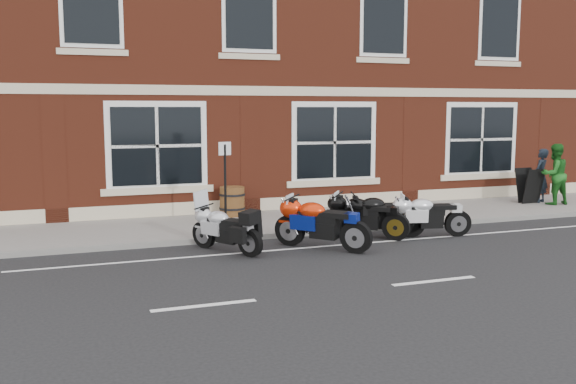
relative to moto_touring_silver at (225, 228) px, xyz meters
name	(u,v)px	position (x,y,z in m)	size (l,w,h in m)	color
ground	(356,246)	(2.78, -0.43, -0.51)	(80.00, 80.00, 0.00)	black
sidewalk	(305,220)	(2.78, 2.57, -0.45)	(30.00, 3.00, 0.12)	slate
kerb	(329,231)	(2.78, 0.99, -0.45)	(30.00, 0.16, 0.12)	slate
pub_building	(227,21)	(2.78, 10.07, 5.49)	(24.00, 12.00, 12.00)	maroon
moto_touring_silver	(225,228)	(0.00, 0.00, 0.00)	(1.08, 1.68, 1.24)	black
moto_sport_red	(321,222)	(1.95, -0.44, 0.07)	(1.55, 1.76, 0.99)	black
moto_sport_black	(364,215)	(3.33, 0.30, 0.02)	(1.57, 1.49, 0.92)	black
moto_sport_silver	(427,215)	(4.72, -0.10, 0.01)	(1.98, 0.57, 0.90)	black
moto_naked_black	(378,214)	(3.64, 0.19, 0.04)	(2.08, 0.57, 0.94)	black
pedestrian_left	(541,176)	(10.46, 2.74, 0.42)	(0.59, 0.39, 1.62)	black
pedestrian_right	(554,174)	(10.55, 2.27, 0.51)	(0.87, 0.68, 1.79)	#19591A
a_board_sign	(529,186)	(10.05, 2.74, 0.14)	(0.63, 0.42, 1.04)	black
barrel_planter	(232,201)	(1.13, 3.61, 0.00)	(0.69, 0.69, 0.76)	#523C15
parking_sign	(225,181)	(0.33, 1.20, 0.81)	(0.29, 0.07, 2.08)	black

